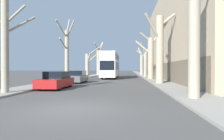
% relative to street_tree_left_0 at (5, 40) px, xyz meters
% --- Properties ---
extents(ground_plane, '(300.00, 300.00, 0.00)m').
position_rel_street_tree_left_0_xyz_m(ground_plane, '(5.77, -3.68, -3.60)').
color(ground_plane, '#4C4947').
extents(sidewalk_left, '(2.60, 120.00, 0.12)m').
position_rel_street_tree_left_0_xyz_m(sidewalk_left, '(-0.40, 46.32, -3.54)').
color(sidewalk_left, gray).
rests_on(sidewalk_left, ground).
extents(sidewalk_right, '(2.60, 120.00, 0.12)m').
position_rel_street_tree_left_0_xyz_m(sidewalk_right, '(11.95, 46.32, -3.54)').
color(sidewalk_right, gray).
rests_on(sidewalk_right, ground).
extents(building_facade_right, '(10.08, 31.33, 13.76)m').
position_rel_street_tree_left_0_xyz_m(building_facade_right, '(18.24, 15.81, 3.27)').
color(building_facade_right, tan).
rests_on(building_facade_right, ground).
extents(street_tree_left_0, '(2.51, 3.73, 7.28)m').
position_rel_street_tree_left_0_xyz_m(street_tree_left_0, '(0.00, 0.00, 0.00)').
color(street_tree_left_0, gray).
rests_on(street_tree_left_0, ground).
extents(street_tree_left_1, '(3.14, 3.47, 8.51)m').
position_rel_street_tree_left_0_xyz_m(street_tree_left_1, '(-0.00, 11.39, 0.37)').
color(street_tree_left_1, gray).
rests_on(street_tree_left_1, ground).
extents(street_tree_left_2, '(2.53, 2.73, 6.17)m').
position_rel_street_tree_left_0_xyz_m(street_tree_left_2, '(0.10, 23.04, -0.94)').
color(street_tree_left_2, gray).
rests_on(street_tree_left_2, ground).
extents(street_tree_left_3, '(2.41, 4.47, 9.05)m').
position_rel_street_tree_left_0_xyz_m(street_tree_left_3, '(0.23, 34.32, 0.65)').
color(street_tree_left_3, gray).
rests_on(street_tree_left_3, ground).
extents(street_tree_right_0, '(2.72, 2.25, 9.51)m').
position_rel_street_tree_left_0_xyz_m(street_tree_right_0, '(11.67, -0.99, 0.47)').
color(street_tree_right_0, gray).
rests_on(street_tree_right_0, ground).
extents(street_tree_right_1, '(3.53, 2.40, 7.73)m').
position_rel_street_tree_left_0_xyz_m(street_tree_right_1, '(11.49, 8.68, 0.44)').
color(street_tree_right_1, gray).
rests_on(street_tree_right_1, ground).
extents(street_tree_right_2, '(4.99, 1.31, 8.49)m').
position_rel_street_tree_left_0_xyz_m(street_tree_right_2, '(11.57, 17.36, 0.12)').
color(street_tree_right_2, gray).
rests_on(street_tree_right_2, ground).
extents(street_tree_right_3, '(3.33, 1.99, 7.05)m').
position_rel_street_tree_left_0_xyz_m(street_tree_right_3, '(11.50, 25.68, -0.55)').
color(street_tree_right_3, gray).
rests_on(street_tree_right_3, ground).
extents(street_tree_right_4, '(1.40, 2.09, 7.37)m').
position_rel_street_tree_left_0_xyz_m(street_tree_right_4, '(11.44, 34.94, -0.57)').
color(street_tree_right_4, gray).
rests_on(street_tree_right_4, ground).
extents(double_decker_bus, '(2.52, 10.28, 4.43)m').
position_rel_street_tree_left_0_xyz_m(double_decker_bus, '(4.88, 20.25, -1.09)').
color(double_decker_bus, silver).
rests_on(double_decker_bus, ground).
extents(parked_car_0, '(1.84, 4.13, 1.46)m').
position_rel_street_tree_left_0_xyz_m(parked_car_0, '(1.97, 3.55, -2.91)').
color(parked_car_0, maroon).
rests_on(parked_car_0, ground).
extents(parked_car_1, '(1.71, 3.91, 1.45)m').
position_rel_street_tree_left_0_xyz_m(parked_car_1, '(1.97, 9.84, -2.91)').
color(parked_car_1, '#4C5156').
rests_on(parked_car_1, ground).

